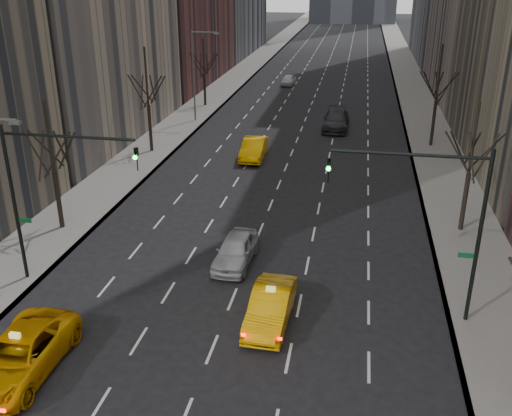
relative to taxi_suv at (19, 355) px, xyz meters
The scene contains 16 objects.
sidewalk_left 65.01m from the taxi_suv, 94.59° to the left, with size 4.50×320.00×0.15m, color slate.
sidewalk_right 67.61m from the taxi_suv, 73.41° to the left, with size 4.50×320.00×0.15m, color slate.
tree_lw_b 14.02m from the taxi_suv, 111.15° to the left, with size 3.36×3.50×7.82m.
tree_lw_c 29.39m from the taxi_suv, 99.76° to the left, with size 3.36×3.50×8.74m.
tree_lw_d 47.14m from the taxi_suv, 96.04° to the left, with size 3.36×3.50×7.36m.
tree_rw_b 25.56m from the taxi_suv, 41.40° to the left, with size 3.36×3.50×7.82m.
tree_rw_c 39.80m from the taxi_suv, 61.30° to the left, with size 3.36×3.50×8.74m.
traffic_mast_left 8.49m from the taxi_suv, 106.86° to the left, with size 6.69×0.39×8.00m.
traffic_mast_right 18.13m from the taxi_suv, 22.80° to the left, with size 6.69×0.39×8.00m.
streetlight_far 40.26m from the taxi_suv, 95.44° to the left, with size 2.83×0.22×9.00m.
taxi_suv is the anchor object (origin of this frame).
taxi_sedan 10.54m from the taxi_suv, 29.69° to the left, with size 1.70×4.89×1.61m, color #ECA104.
silver_sedan_ahead 12.21m from the taxi_suv, 58.13° to the left, with size 1.86×4.62×1.57m, color #A9ABB1.
far_taxi 28.93m from the taxi_suv, 81.87° to the left, with size 1.79×5.13×1.69m, color #F7AD05.
far_suv_grey 40.70m from the taxi_suv, 75.25° to the left, with size 2.48×6.09×1.77m, color #2B2B2F.
far_car_white 61.18m from the taxi_suv, 87.30° to the left, with size 1.57×3.91×1.33m, color silver.
Camera 1 is at (5.33, -11.11, 14.84)m, focal length 40.00 mm.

